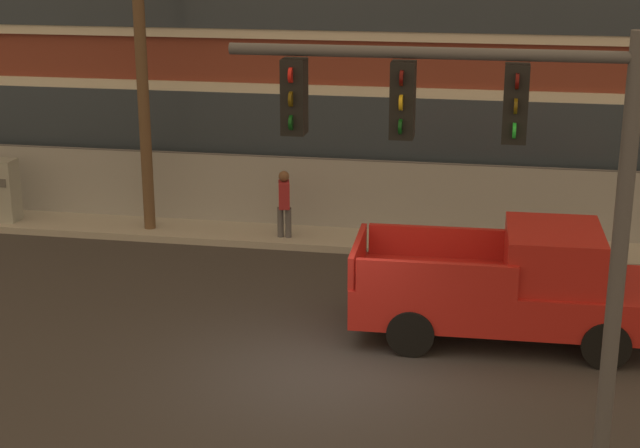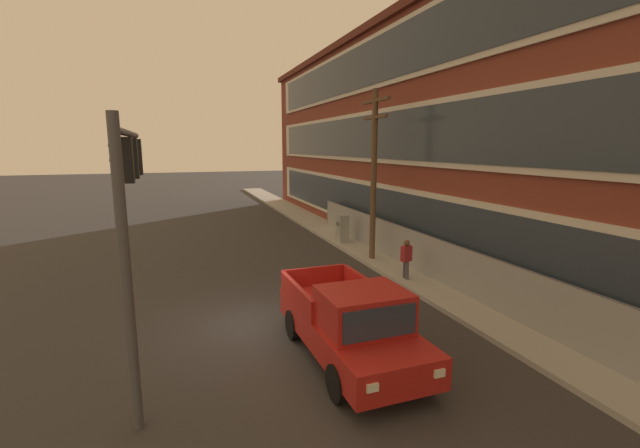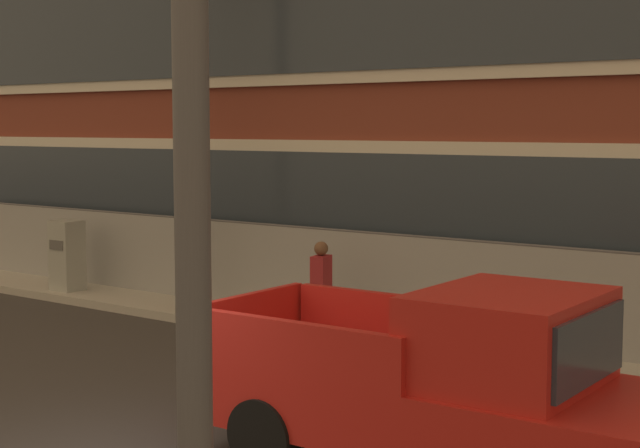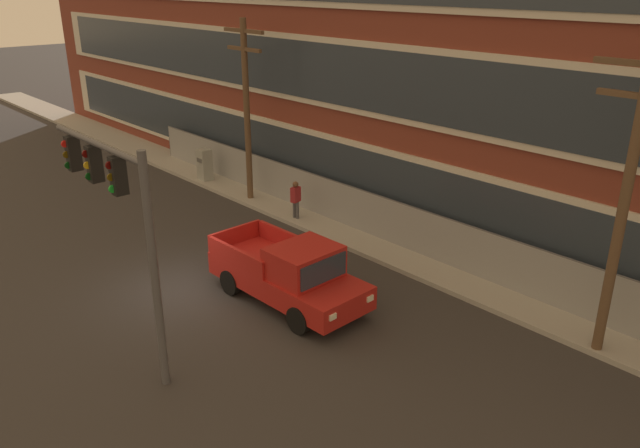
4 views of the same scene
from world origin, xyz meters
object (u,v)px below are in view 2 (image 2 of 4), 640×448
object	(u,v)px
utility_pole_near_corner	(374,168)
pedestrian_near_cabinet	(406,258)
pickup_truck_red	(352,324)
electrical_cabinet	(343,230)
traffic_signal_mast	(128,196)

from	to	relation	value
utility_pole_near_corner	pedestrian_near_cabinet	distance (m)	4.62
pickup_truck_red	pedestrian_near_cabinet	world-z (taller)	pickup_truck_red
pedestrian_near_cabinet	electrical_cabinet	bearing A→B (deg)	179.36
pickup_truck_red	utility_pole_near_corner	size ratio (longest dim) A/B	0.70
traffic_signal_mast	electrical_cabinet	xyz separation A→B (m)	(-11.38, 9.30, -3.39)
pickup_truck_red	utility_pole_near_corner	distance (m)	9.99
pickup_truck_red	pedestrian_near_cabinet	xyz separation A→B (m)	(-5.03, 4.43, 0.02)
traffic_signal_mast	pedestrian_near_cabinet	xyz separation A→B (m)	(-4.59, 9.22, -3.24)
pedestrian_near_cabinet	traffic_signal_mast	bearing A→B (deg)	-63.56
utility_pole_near_corner	pedestrian_near_cabinet	xyz separation A→B (m)	(3.22, -0.10, -3.31)
utility_pole_near_corner	electrical_cabinet	bearing A→B (deg)	-179.60
electrical_cabinet	pedestrian_near_cabinet	bearing A→B (deg)	-0.64
pickup_truck_red	electrical_cabinet	xyz separation A→B (m)	(-11.83, 4.50, -0.13)
traffic_signal_mast	pickup_truck_red	distance (m)	5.82
traffic_signal_mast	pickup_truck_red	xyz separation A→B (m)	(0.45, 4.79, -3.26)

